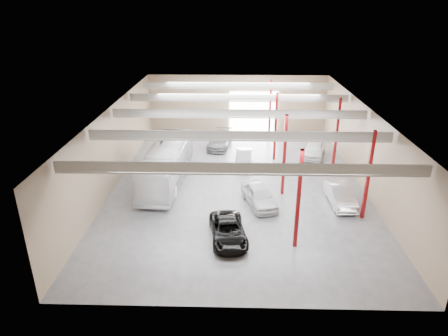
{
  "coord_description": "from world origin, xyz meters",
  "views": [
    {
      "loc": [
        -0.39,
        -33.02,
        15.41
      ],
      "look_at": [
        -1.22,
        -1.73,
        2.2
      ],
      "focal_mm": 32.0,
      "sensor_mm": 36.0,
      "label": 1
    }
  ],
  "objects_px": {
    "car_row_a": "(259,195)",
    "car_right_near": "(340,195)",
    "car_row_c": "(220,140)",
    "black_sedan": "(228,231)",
    "car_row_b": "(244,158)",
    "car_right_far": "(314,149)",
    "coach_bus": "(167,163)"
  },
  "relations": [
    {
      "from": "car_row_a",
      "to": "car_row_c",
      "type": "bearing_deg",
      "value": 88.88
    },
    {
      "from": "coach_bus",
      "to": "car_row_b",
      "type": "height_order",
      "value": "coach_bus"
    },
    {
      "from": "car_row_a",
      "to": "car_row_c",
      "type": "relative_size",
      "value": 0.88
    },
    {
      "from": "coach_bus",
      "to": "car_right_far",
      "type": "height_order",
      "value": "coach_bus"
    },
    {
      "from": "coach_bus",
      "to": "car_right_near",
      "type": "bearing_deg",
      "value": -12.62
    },
    {
      "from": "car_row_c",
      "to": "car_right_near",
      "type": "height_order",
      "value": "car_right_near"
    },
    {
      "from": "black_sedan",
      "to": "car_row_c",
      "type": "xyz_separation_m",
      "value": [
        -1.26,
        19.01,
        0.09
      ]
    },
    {
      "from": "car_row_c",
      "to": "car_right_far",
      "type": "xyz_separation_m",
      "value": [
        10.13,
        -2.79,
        0.04
      ]
    },
    {
      "from": "car_right_near",
      "to": "car_row_a",
      "type": "bearing_deg",
      "value": -179.06
    },
    {
      "from": "car_row_a",
      "to": "car_row_b",
      "type": "bearing_deg",
      "value": 81.22
    },
    {
      "from": "car_row_b",
      "to": "car_right_near",
      "type": "distance_m",
      "value": 11.29
    },
    {
      "from": "coach_bus",
      "to": "car_right_near",
      "type": "xyz_separation_m",
      "value": [
        14.78,
        -4.07,
        -0.93
      ]
    },
    {
      "from": "car_right_far",
      "to": "car_row_a",
      "type": "bearing_deg",
      "value": -103.9
    },
    {
      "from": "car_row_c",
      "to": "car_right_far",
      "type": "bearing_deg",
      "value": -6.61
    },
    {
      "from": "car_row_b",
      "to": "car_right_near",
      "type": "height_order",
      "value": "car_right_near"
    },
    {
      "from": "black_sedan",
      "to": "car_row_c",
      "type": "bearing_deg",
      "value": 85.96
    },
    {
      "from": "black_sedan",
      "to": "coach_bus",
      "type": "bearing_deg",
      "value": 112.97
    },
    {
      "from": "black_sedan",
      "to": "car_row_a",
      "type": "distance_m",
      "value": 5.74
    },
    {
      "from": "car_row_a",
      "to": "car_right_far",
      "type": "height_order",
      "value": "car_right_far"
    },
    {
      "from": "coach_bus",
      "to": "car_row_c",
      "type": "relative_size",
      "value": 2.26
    },
    {
      "from": "car_right_near",
      "to": "coach_bus",
      "type": "bearing_deg",
      "value": 162.38
    },
    {
      "from": "coach_bus",
      "to": "black_sedan",
      "type": "relative_size",
      "value": 2.44
    },
    {
      "from": "car_row_a",
      "to": "car_right_near",
      "type": "bearing_deg",
      "value": -12.92
    },
    {
      "from": "car_row_a",
      "to": "car_row_b",
      "type": "relative_size",
      "value": 1.11
    },
    {
      "from": "car_row_a",
      "to": "coach_bus",
      "type": "bearing_deg",
      "value": 135.44
    },
    {
      "from": "car_right_near",
      "to": "car_right_far",
      "type": "bearing_deg",
      "value": 88.65
    },
    {
      "from": "black_sedan",
      "to": "car_right_far",
      "type": "distance_m",
      "value": 18.5
    },
    {
      "from": "coach_bus",
      "to": "car_row_c",
      "type": "xyz_separation_m",
      "value": [
        4.49,
        9.38,
        -0.93
      ]
    },
    {
      "from": "car_row_c",
      "to": "coach_bus",
      "type": "bearing_deg",
      "value": -106.8
    },
    {
      "from": "car_row_a",
      "to": "car_right_near",
      "type": "height_order",
      "value": "car_row_a"
    },
    {
      "from": "car_row_b",
      "to": "car_right_far",
      "type": "height_order",
      "value": "car_right_far"
    },
    {
      "from": "black_sedan",
      "to": "car_row_a",
      "type": "xyz_separation_m",
      "value": [
        2.43,
        5.2,
        0.12
      ]
    }
  ]
}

